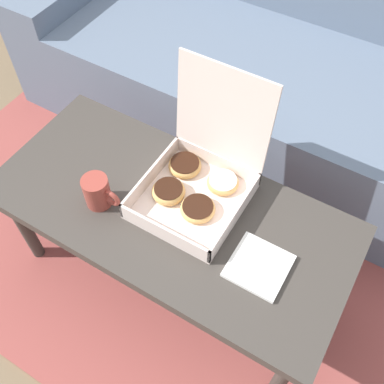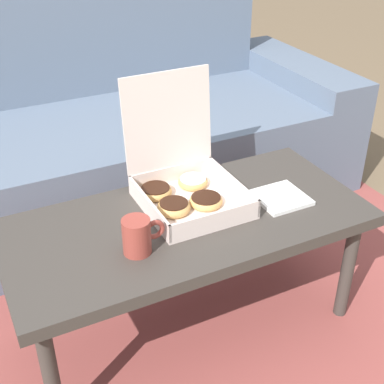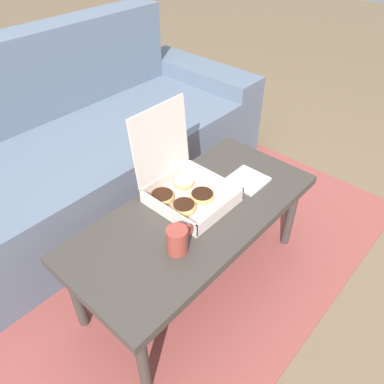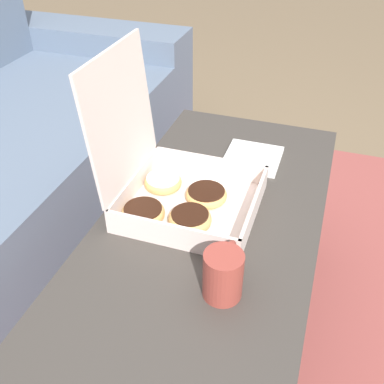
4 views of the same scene
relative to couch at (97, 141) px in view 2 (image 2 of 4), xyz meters
The scene contains 7 objects.
ground_plane 0.90m from the couch, 90.00° to the right, with size 12.00×12.00×0.00m, color #756047.
area_rug 0.62m from the couch, 90.00° to the right, with size 2.42×1.88×0.01m, color #994742.
couch is the anchor object (origin of this frame).
coffee_table 0.93m from the couch, 90.00° to the right, with size 1.12×0.52×0.44m.
pastry_box 0.84m from the couch, 87.58° to the right, with size 0.30×0.35×0.38m.
coffee_mug 1.05m from the couch, 100.86° to the right, with size 0.12×0.08×0.11m.
napkin_stack 1.02m from the couch, 71.81° to the right, with size 0.16×0.16×0.01m.
Camera 2 is at (-0.59, -1.29, 1.36)m, focal length 50.00 mm.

